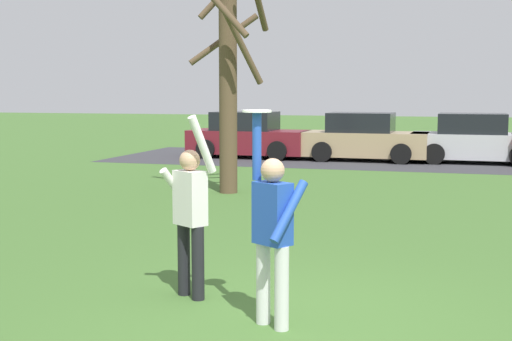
% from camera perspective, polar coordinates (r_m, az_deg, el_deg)
% --- Properties ---
extents(ground_plane, '(120.00, 120.00, 0.00)m').
position_cam_1_polar(ground_plane, '(7.14, 2.47, -12.18)').
color(ground_plane, '#426B2D').
extents(person_catcher, '(0.58, 0.53, 2.08)m').
position_cam_1_polar(person_catcher, '(6.74, 1.35, -4.66)').
color(person_catcher, silver).
rests_on(person_catcher, ground_plane).
extents(person_defender, '(0.65, 0.62, 2.04)m').
position_cam_1_polar(person_defender, '(7.74, -5.37, -3.25)').
color(person_defender, black).
rests_on(person_defender, ground_plane).
extents(frisbee_disc, '(0.28, 0.28, 0.02)m').
position_cam_1_polar(frisbee_disc, '(6.78, 0.07, 4.86)').
color(frisbee_disc, white).
rests_on(frisbee_disc, person_catcher).
extents(parked_car_maroon, '(4.13, 2.09, 1.59)m').
position_cam_1_polar(parked_car_maroon, '(24.39, -0.65, 2.78)').
color(parked_car_maroon, maroon).
rests_on(parked_car_maroon, ground_plane).
extents(parked_car_tan, '(4.13, 2.09, 1.59)m').
position_cam_1_polar(parked_car_tan, '(23.56, 8.79, 2.58)').
color(parked_car_tan, tan).
rests_on(parked_car_tan, ground_plane).
extents(parked_car_silver, '(4.13, 2.09, 1.59)m').
position_cam_1_polar(parked_car_silver, '(23.57, 17.45, 2.36)').
color(parked_car_silver, '#BCBCC1').
rests_on(parked_car_silver, ground_plane).
extents(parking_strip, '(20.11, 6.40, 0.01)m').
position_cam_1_polar(parking_strip, '(23.63, 12.52, 0.75)').
color(parking_strip, '#38383D').
rests_on(parking_strip, ground_plane).
extents(bare_tree_tall, '(1.91, 1.97, 5.15)m').
position_cam_1_polar(bare_tree_tall, '(15.73, -2.23, 7.95)').
color(bare_tree_tall, brown).
rests_on(bare_tree_tall, ground_plane).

